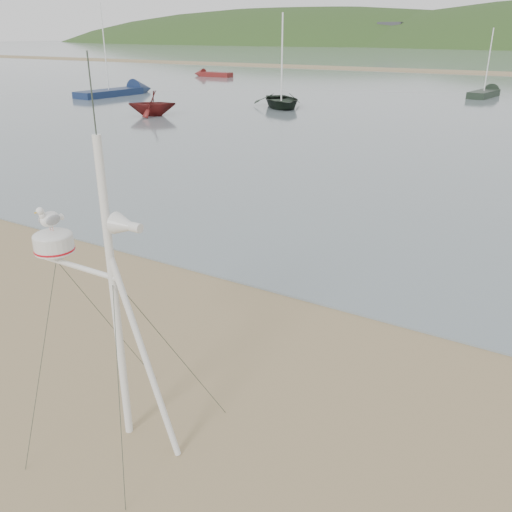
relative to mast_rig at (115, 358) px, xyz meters
The scene contains 7 objects.
ground 1.62m from the mast_rig, 159.38° to the left, with size 560.00×560.00×0.00m, color olive.
mast_rig is the anchor object (origin of this frame).
boat_dark 31.78m from the mast_rig, 115.52° to the left, with size 3.20×0.93×4.48m, color black.
boat_red 28.13m from the mast_rig, 130.84° to the left, with size 2.40×1.47×2.78m, color #5D1715.
dinghy_red_far 59.26m from the mast_rig, 125.22° to the left, with size 4.99×1.25×1.21m.
sailboat_blue_near 41.15m from the mast_rig, 133.80° to the left, with size 2.22×7.49×7.34m.
sailboat_dark_mid 43.53m from the mast_rig, 94.29° to the left, with size 1.96×5.45×5.36m.
Camera 1 is at (5.43, -4.22, 4.69)m, focal length 38.00 mm.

